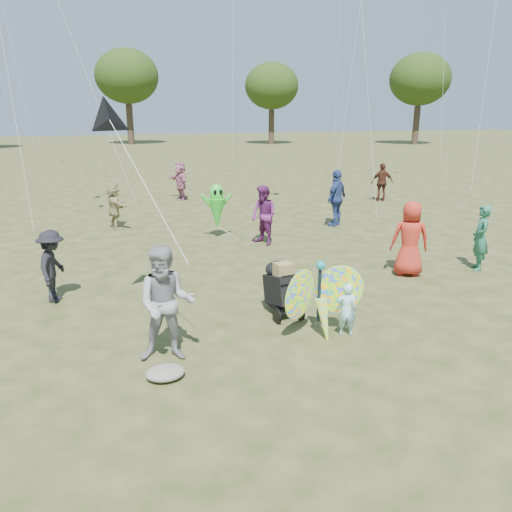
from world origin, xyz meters
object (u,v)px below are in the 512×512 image
(crowd_d, at_px, (114,206))
(crowd_f, at_px, (481,238))
(crowd_c, at_px, (337,198))
(jogging_stroller, at_px, (281,285))
(adult_man, at_px, (166,304))
(crowd_j, at_px, (180,181))
(crowd_a, at_px, (410,239))
(crowd_b, at_px, (53,266))
(child_girl, at_px, (346,310))
(crowd_e, at_px, (264,215))
(crowd_h, at_px, (382,182))
(butterfly_kite, at_px, (321,301))
(alien_kite, at_px, (217,208))

(crowd_d, distance_m, crowd_f, 11.51)
(crowd_c, distance_m, jogging_stroller, 8.31)
(adult_man, distance_m, crowd_j, 15.35)
(crowd_a, xyz_separation_m, crowd_c, (0.86, 5.50, 0.06))
(adult_man, distance_m, crowd_b, 3.85)
(child_girl, relative_size, crowd_b, 0.63)
(crowd_d, distance_m, jogging_stroller, 9.29)
(crowd_d, distance_m, crowd_e, 5.54)
(crowd_a, bearing_deg, crowd_h, -93.88)
(child_girl, bearing_deg, crowd_a, -122.21)
(adult_man, distance_m, crowd_c, 10.72)
(crowd_b, distance_m, crowd_d, 6.90)
(crowd_b, relative_size, butterfly_kite, 0.89)
(crowd_e, height_order, alien_kite, crowd_e)
(crowd_h, distance_m, jogging_stroller, 13.89)
(crowd_b, xyz_separation_m, crowd_f, (10.13, -1.07, 0.06))
(child_girl, xyz_separation_m, crowd_h, (8.20, 11.90, 0.36))
(alien_kite, bearing_deg, crowd_d, 139.76)
(butterfly_kite, bearing_deg, crowd_a, 35.11)
(crowd_f, bearing_deg, butterfly_kite, -40.18)
(crowd_e, xyz_separation_m, crowd_h, (7.49, 5.42, -0.05))
(crowd_b, relative_size, crowd_h, 0.92)
(crowd_j, relative_size, alien_kite, 0.98)
(crowd_d, xyz_separation_m, crowd_h, (11.61, 1.72, 0.06))
(crowd_e, xyz_separation_m, butterfly_kite, (-1.17, -6.41, -0.20))
(alien_kite, bearing_deg, crowd_h, 26.17)
(crowd_f, relative_size, crowd_h, 0.98)
(crowd_d, xyz_separation_m, alien_kite, (2.98, -2.52, 0.19))
(crowd_a, distance_m, crowd_d, 10.01)
(crowd_e, relative_size, crowd_j, 1.04)
(crowd_f, bearing_deg, crowd_j, -130.40)
(child_girl, distance_m, crowd_j, 15.18)
(crowd_e, height_order, butterfly_kite, crowd_e)
(crowd_f, distance_m, alien_kite, 7.61)
(crowd_d, xyz_separation_m, crowd_e, (4.12, -3.69, 0.11))
(crowd_a, distance_m, crowd_e, 4.57)
(crowd_h, relative_size, alien_kite, 0.97)
(adult_man, relative_size, crowd_a, 1.04)
(adult_man, height_order, alien_kite, adult_man)
(crowd_d, height_order, alien_kite, alien_kite)
(adult_man, xyz_separation_m, crowd_b, (-1.87, 3.36, -0.19))
(crowd_a, relative_size, crowd_d, 1.18)
(child_girl, relative_size, crowd_d, 0.62)
(crowd_c, xyz_separation_m, crowd_f, (1.11, -5.69, -0.15))
(jogging_stroller, bearing_deg, crowd_d, 100.06)
(butterfly_kite, bearing_deg, crowd_b, 143.46)
(crowd_b, xyz_separation_m, crowd_j, (4.82, 11.70, 0.08))
(jogging_stroller, bearing_deg, child_girl, -66.12)
(child_girl, xyz_separation_m, crowd_a, (3.12, 2.60, 0.43))
(crowd_c, distance_m, crowd_f, 5.80)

